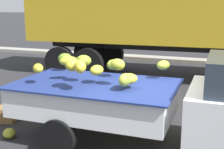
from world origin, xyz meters
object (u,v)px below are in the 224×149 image
Objects in this scene: pickup_truck at (214,105)px; fallen_banana_bunch_near_tailgate at (9,133)px; semi_trailer at (200,4)px; produce_crate at (4,114)px.

fallen_banana_bunch_near_tailgate is at bearing -171.38° from pickup_truck.
produce_crate is at bearing -123.93° from semi_trailer.
semi_trailer is 7.33m from fallen_banana_bunch_near_tailgate.
fallen_banana_bunch_near_tailgate is at bearing -43.92° from produce_crate.
produce_crate is at bearing 136.08° from fallen_banana_bunch_near_tailgate.
pickup_truck is at bearing -0.42° from produce_crate.
fallen_banana_bunch_near_tailgate is (-3.65, -0.63, -0.80)m from pickup_truck.
pickup_truck is 6.00m from semi_trailer.
semi_trailer is at bearing 97.57° from pickup_truck.
semi_trailer is at bearing 58.62° from produce_crate.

